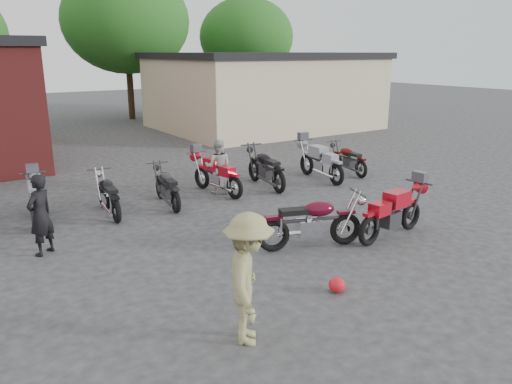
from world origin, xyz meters
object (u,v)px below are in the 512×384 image
person_dark (40,215)px  person_tan (249,279)px  row_bike_1 (37,199)px  row_bike_6 (320,160)px  person_light (218,167)px  row_bike_2 (108,193)px  vintage_motorcycle (313,219)px  row_bike_7 (348,158)px  row_bike_4 (216,173)px  sportbike (393,210)px  row_bike_3 (167,185)px  helmet (337,285)px  row_bike_5 (265,166)px

person_dark → person_tan: person_tan is taller
person_dark → row_bike_1: 2.11m
row_bike_6 → person_light: bearing=88.3°
person_dark → person_tan: 5.05m
person_dark → row_bike_2: bearing=-173.1°
vintage_motorcycle → row_bike_7: size_ratio=1.17×
row_bike_4 → row_bike_6: bearing=-105.3°
vintage_motorcycle → row_bike_4: 4.58m
sportbike → row_bike_6: row_bike_6 is taller
vintage_motorcycle → person_light: (0.43, 4.56, 0.15)m
person_dark → row_bike_3: bearing=170.0°
row_bike_7 → row_bike_4: bearing=94.0°
row_bike_2 → row_bike_7: bearing=-86.2°
person_dark → row_bike_6: person_dark is taller
vintage_motorcycle → person_tan: (-2.88, -2.11, 0.30)m
vintage_motorcycle → row_bike_6: size_ratio=0.99×
row_bike_4 → row_bike_7: size_ratio=1.12×
sportbike → person_dark: (-6.37, 3.12, 0.21)m
person_light → row_bike_4: (-0.05, 0.00, -0.17)m
person_tan → row_bike_1: person_tan is taller
helmet → person_light: person_light is taller
row_bike_1 → row_bike_6: bearing=-86.4°
person_tan → person_dark: bearing=52.7°
row_bike_2 → row_bike_4: (3.09, 0.19, 0.04)m
vintage_motorcycle → row_bike_6: row_bike_6 is taller
row_bike_5 → row_bike_7: row_bike_5 is taller
helmet → row_bike_7: 8.48m
row_bike_2 → person_dark: bearing=137.6°
person_tan → row_bike_3: (1.65, 6.40, -0.37)m
row_bike_2 → row_bike_5: row_bike_5 is taller
person_light → person_tan: 7.44m
row_bike_1 → row_bike_5: row_bike_5 is taller
sportbike → row_bike_4: 5.22m
person_dark → person_light: person_dark is taller
row_bike_2 → row_bike_7: 7.79m
vintage_motorcycle → helmet: vintage_motorcycle is taller
sportbike → row_bike_1: 7.98m
person_tan → row_bike_4: bearing=7.3°
person_tan → row_bike_3: 6.62m
sportbike → row_bike_6: (1.99, 4.62, 0.03)m
vintage_motorcycle → row_bike_5: row_bike_5 is taller
row_bike_1 → row_bike_2: size_ratio=1.03×
row_bike_1 → person_light: bearing=-84.4°
row_bike_1 → row_bike_7: bearing=-85.1°
sportbike → person_light: bearing=98.5°
person_light → row_bike_4: 0.18m
vintage_motorcycle → row_bike_3: vintage_motorcycle is taller
helmet → row_bike_3: size_ratio=0.15×
vintage_motorcycle → helmet: bearing=-98.7°
row_bike_2 → person_tan: bearing=-176.9°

